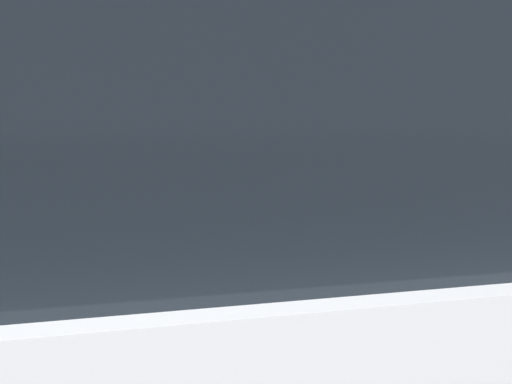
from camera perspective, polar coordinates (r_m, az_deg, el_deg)
name	(u,v)px	position (r m, az deg, el deg)	size (l,w,h in m)	color
sidewalk_curb	(162,382)	(4.48, -6.33, -12.58)	(36.00, 2.38, 0.16)	#ADA8A0
parking_meter	(230,163)	(3.65, -1.73, 1.95)	(0.18, 0.20, 1.46)	slate
pedestrian_at_meter	(350,181)	(3.83, 6.33, 0.75)	(0.63, 0.58, 1.72)	#1E233F
background_railing	(124,209)	(5.18, -8.86, -1.15)	(24.06, 0.06, 1.01)	#2D7A38
backdrop_wall	(63,73)	(7.65, -12.84, 7.82)	(32.00, 0.50, 3.68)	brown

